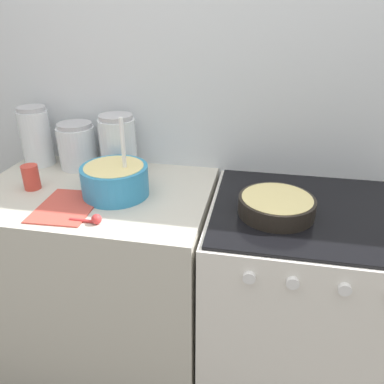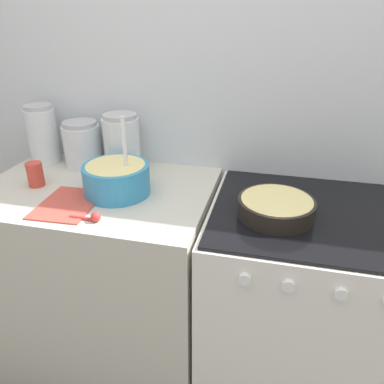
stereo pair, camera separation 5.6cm
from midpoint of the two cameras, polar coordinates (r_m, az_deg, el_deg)
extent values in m
cube|color=silver|center=(1.70, 3.49, 12.12)|extent=(4.93, 0.05, 2.40)
cube|color=beige|center=(1.85, -14.11, -12.88)|extent=(0.96, 0.66, 0.94)
cube|color=white|center=(1.73, 14.65, -16.53)|extent=(0.76, 0.66, 0.93)
cube|color=black|center=(1.46, 16.72, -2.78)|extent=(0.73, 0.64, 0.01)
cylinder|color=white|center=(1.20, 7.35, -12.82)|extent=(0.04, 0.02, 0.04)
cylinder|color=white|center=(1.21, 13.79, -13.31)|extent=(0.04, 0.02, 0.04)
cylinder|color=white|center=(1.23, 21.01, -13.68)|extent=(0.04, 0.02, 0.04)
cylinder|color=#338CBF|center=(1.52, -12.69, 1.68)|extent=(0.26, 0.26, 0.12)
cylinder|color=#EFDB8C|center=(1.50, -12.80, 2.69)|extent=(0.23, 0.23, 0.07)
cylinder|color=white|center=(1.46, -11.43, 5.42)|extent=(0.02, 0.02, 0.30)
cylinder|color=black|center=(1.38, 11.59, -2.12)|extent=(0.27, 0.27, 0.07)
cylinder|color=#EFDB8C|center=(1.37, 11.61, -1.86)|extent=(0.25, 0.25, 0.06)
cylinder|color=silver|center=(1.92, -23.40, 7.54)|extent=(0.14, 0.14, 0.26)
cylinder|color=tan|center=(1.94, -23.14, 6.12)|extent=(0.12, 0.12, 0.15)
cylinder|color=#B2B2B7|center=(1.89, -24.15, 11.49)|extent=(0.12, 0.12, 0.02)
cylinder|color=silver|center=(1.83, -17.92, 6.47)|extent=(0.17, 0.17, 0.19)
cylinder|color=silver|center=(1.84, -17.76, 5.35)|extent=(0.15, 0.15, 0.11)
cylinder|color=#B2B2B7|center=(1.80, -18.39, 9.61)|extent=(0.15, 0.15, 0.02)
cylinder|color=silver|center=(1.73, -12.11, 6.96)|extent=(0.16, 0.16, 0.24)
cylinder|color=red|center=(1.75, -11.97, 5.49)|extent=(0.14, 0.14, 0.14)
cylinder|color=#B2B2B7|center=(1.70, -12.53, 11.06)|extent=(0.15, 0.15, 0.02)
cylinder|color=#CC3F33|center=(1.68, -24.22, 2.07)|extent=(0.07, 0.07, 0.10)
cube|color=#CC4C3F|center=(1.49, -19.58, -2.11)|extent=(0.22, 0.28, 0.01)
cylinder|color=red|center=(1.38, -17.56, -4.18)|extent=(0.09, 0.01, 0.01)
sphere|color=red|center=(1.35, -15.52, -4.01)|extent=(0.04, 0.04, 0.04)
camera|label=1|loc=(0.03, -91.14, -0.56)|focal=35.00mm
camera|label=2|loc=(0.03, 88.86, 0.56)|focal=35.00mm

